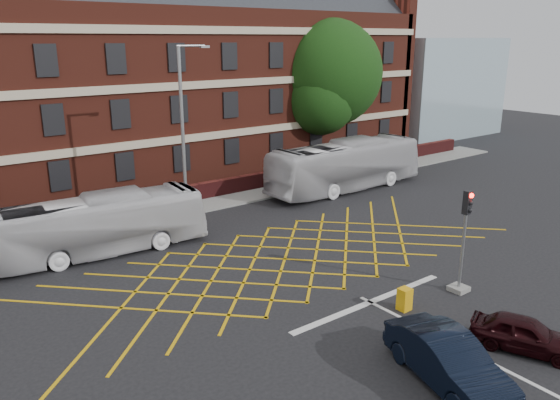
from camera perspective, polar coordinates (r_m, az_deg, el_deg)
ground at (r=24.40m, az=3.41°, el=-7.64°), size 120.00×120.00×0.00m
victorian_building at (r=41.59m, az=-16.79°, el=12.92°), size 51.00×12.17×20.40m
boundary_wall at (r=34.50m, az=-10.77°, el=0.38°), size 56.00×0.50×1.10m
far_pavement at (r=33.78m, az=-9.96°, el=-0.79°), size 60.00×3.00×0.12m
glass_block at (r=61.78m, az=15.05°, el=11.38°), size 14.00×10.00×10.00m
box_junction_hatching at (r=25.81m, az=0.50°, el=-6.19°), size 8.22×8.22×0.02m
stop_line at (r=22.13m, az=9.42°, el=-10.48°), size 8.00×0.30×0.02m
centre_line at (r=18.96m, az=24.43°, el=-16.87°), size 0.15×14.00×0.02m
bus_left at (r=27.34m, az=-18.64°, el=-2.55°), size 10.57×3.34×2.90m
bus_right at (r=37.37m, az=6.88°, el=3.59°), size 12.09×2.96×3.36m
car_navy at (r=17.67m, az=17.16°, el=-15.73°), size 2.83×4.94×1.54m
car_maroon at (r=20.29m, az=24.19°, el=-12.64°), size 2.65×3.72×1.18m
deciduous_tree at (r=45.16m, az=5.06°, el=12.31°), size 8.60×8.60×11.58m
traffic_light_near at (r=23.25m, az=18.53°, el=-5.06°), size 0.70×0.70×4.27m
street_lamp at (r=29.50m, az=-9.84°, el=3.39°), size 2.25×1.00×9.68m
utility_cabinet at (r=21.64m, az=12.88°, el=-10.07°), size 0.46×0.43×0.88m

